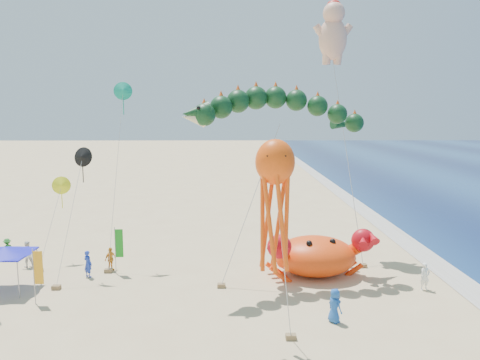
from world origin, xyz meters
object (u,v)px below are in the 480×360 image
Objects in this scene: crab_inflatable at (315,255)px; canopy_blue at (4,251)px; dragon_kite at (277,115)px; octopus_kite at (275,195)px; cherub_kite at (333,31)px.

crab_inflatable reaches higher than canopy_blue.
canopy_blue is at bearing -172.45° from dragon_kite.
crab_inflatable is at bearing 6.94° from canopy_blue.
dragon_kite is 10.26m from octopus_kite.
crab_inflatable is 0.59× the size of dragon_kite.
cherub_kite is (4.90, 7.31, 6.31)m from dragon_kite.
crab_inflatable is 19.33m from canopy_blue.
canopy_blue is (-16.54, -2.19, -8.10)m from dragon_kite.
cherub_kite reaches higher than canopy_blue.
dragon_kite is at bearing -123.81° from cherub_kite.
canopy_blue is (-15.58, 7.43, -4.66)m from octopus_kite.
cherub_kite is 2.01× the size of octopus_kite.
octopus_kite reaches higher than canopy_blue.
octopus_kite is (-0.96, -9.62, -3.44)m from dragon_kite.
canopy_blue is at bearing -173.06° from crab_inflatable.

